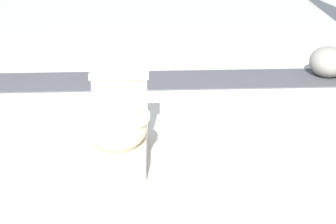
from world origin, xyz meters
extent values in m
plane|color=beige|center=(0.00, 0.00, 0.00)|extent=(14.00, 14.00, 0.00)
cube|color=#4C4C51|center=(-1.34, 0.50, 0.01)|extent=(0.56, 8.00, 0.01)
cube|color=beige|center=(0.18, -0.01, 0.09)|extent=(0.61, 0.36, 0.17)
ellipsoid|color=beige|center=(0.28, -0.01, 0.26)|extent=(0.45, 0.37, 0.28)
cylinder|color=beige|center=(0.28, -0.01, 0.32)|extent=(0.40, 0.40, 0.03)
cube|color=beige|center=(-0.03, 0.00, 0.32)|extent=(0.19, 0.35, 0.30)
cube|color=beige|center=(-0.03, 0.00, 0.49)|extent=(0.22, 0.37, 0.04)
cylinder|color=silver|center=(-0.02, 0.08, 0.51)|extent=(0.02, 0.02, 0.01)
ellipsoid|color=gray|center=(-1.39, 1.89, 0.14)|extent=(0.48, 0.43, 0.29)
camera|label=1|loc=(2.78, 0.15, 1.34)|focal=50.00mm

